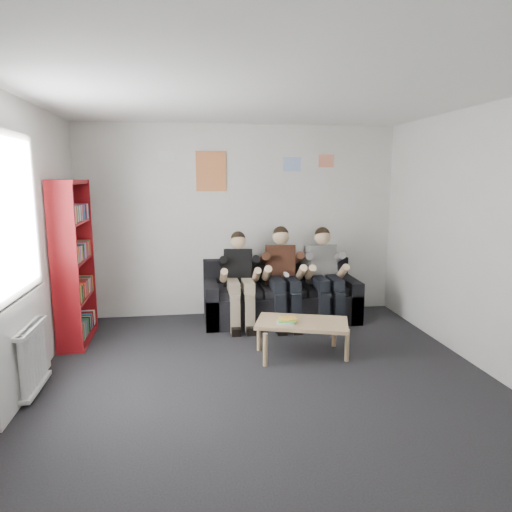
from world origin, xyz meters
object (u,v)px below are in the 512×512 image
(coffee_table, at_px, (302,325))
(person_right, at_px, (325,276))
(person_left, at_px, (240,280))
(bookshelf, at_px, (74,263))
(person_middle, at_px, (283,277))
(sofa, at_px, (280,298))

(coffee_table, bearing_deg, person_right, 62.42)
(person_left, bearing_deg, bookshelf, -160.80)
(bookshelf, relative_size, person_right, 1.50)
(person_middle, height_order, person_right, person_middle)
(sofa, bearing_deg, person_middle, -90.00)
(sofa, distance_m, person_left, 0.70)
(person_left, relative_size, person_right, 0.97)
(sofa, xyz_separation_m, person_left, (-0.59, -0.19, 0.33))
(person_left, bearing_deg, person_right, 9.82)
(bookshelf, xyz_separation_m, person_middle, (2.59, 0.32, -0.32))
(sofa, bearing_deg, person_right, -18.44)
(person_left, relative_size, person_middle, 0.96)
(coffee_table, height_order, person_middle, person_middle)
(bookshelf, bearing_deg, person_left, 7.60)
(sofa, distance_m, person_right, 0.71)
(person_left, xyz_separation_m, person_middle, (0.59, -0.00, 0.02))
(bookshelf, distance_m, person_right, 3.21)
(person_middle, xyz_separation_m, person_right, (0.59, 0.00, -0.01))
(person_left, height_order, person_middle, person_middle)
(bookshelf, distance_m, person_left, 2.06)
(bookshelf, bearing_deg, person_right, 4.17)
(sofa, bearing_deg, coffee_table, -90.96)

